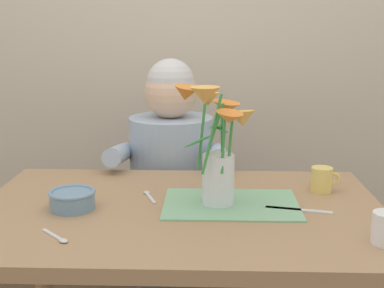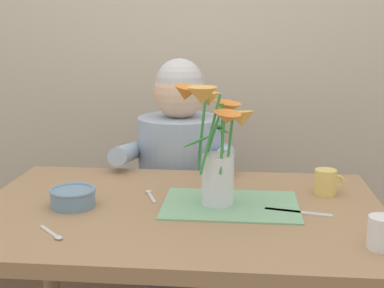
{
  "view_description": "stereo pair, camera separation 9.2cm",
  "coord_description": "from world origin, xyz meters",
  "px_view_note": "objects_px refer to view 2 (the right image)",
  "views": [
    {
      "loc": [
        0.08,
        -1.44,
        1.26
      ],
      "look_at": [
        0.03,
        0.05,
        0.92
      ],
      "focal_mm": 48.72,
      "sensor_mm": 36.0,
      "label": 1
    },
    {
      "loc": [
        0.18,
        -1.44,
        1.26
      ],
      "look_at": [
        0.03,
        0.05,
        0.92
      ],
      "focal_mm": 48.72,
      "sensor_mm": 36.0,
      "label": 2
    }
  ],
  "objects_px": {
    "dinner_knife": "(298,212)",
    "coffee_cup": "(326,182)",
    "tea_cup": "(383,233)",
    "ceramic_bowl": "(73,196)",
    "seated_person": "(180,197)",
    "flower_vase": "(216,143)"
  },
  "relations": [
    {
      "from": "coffee_cup",
      "to": "tea_cup",
      "type": "bearing_deg",
      "value": -80.09
    },
    {
      "from": "ceramic_bowl",
      "to": "coffee_cup",
      "type": "distance_m",
      "value": 0.78
    },
    {
      "from": "dinner_knife",
      "to": "coffee_cup",
      "type": "xyz_separation_m",
      "value": [
        0.1,
        0.18,
        0.04
      ]
    },
    {
      "from": "seated_person",
      "to": "coffee_cup",
      "type": "xyz_separation_m",
      "value": [
        0.52,
        -0.45,
        0.22
      ]
    },
    {
      "from": "ceramic_bowl",
      "to": "coffee_cup",
      "type": "bearing_deg",
      "value": 13.86
    },
    {
      "from": "ceramic_bowl",
      "to": "tea_cup",
      "type": "relative_size",
      "value": 1.46
    },
    {
      "from": "tea_cup",
      "to": "ceramic_bowl",
      "type": "bearing_deg",
      "value": 165.16
    },
    {
      "from": "flower_vase",
      "to": "dinner_knife",
      "type": "height_order",
      "value": "flower_vase"
    },
    {
      "from": "seated_person",
      "to": "flower_vase",
      "type": "xyz_separation_m",
      "value": [
        0.18,
        -0.59,
        0.37
      ]
    },
    {
      "from": "ceramic_bowl",
      "to": "tea_cup",
      "type": "distance_m",
      "value": 0.86
    },
    {
      "from": "dinner_knife",
      "to": "seated_person",
      "type": "bearing_deg",
      "value": 135.57
    },
    {
      "from": "flower_vase",
      "to": "ceramic_bowl",
      "type": "height_order",
      "value": "flower_vase"
    },
    {
      "from": "seated_person",
      "to": "coffee_cup",
      "type": "relative_size",
      "value": 12.2
    },
    {
      "from": "tea_cup",
      "to": "flower_vase",
      "type": "bearing_deg",
      "value": 147.04
    },
    {
      "from": "tea_cup",
      "to": "coffee_cup",
      "type": "xyz_separation_m",
      "value": [
        -0.07,
        0.41,
        0.0
      ]
    },
    {
      "from": "tea_cup",
      "to": "coffee_cup",
      "type": "height_order",
      "value": "same"
    },
    {
      "from": "tea_cup",
      "to": "coffee_cup",
      "type": "bearing_deg",
      "value": 99.91
    },
    {
      "from": "flower_vase",
      "to": "coffee_cup",
      "type": "distance_m",
      "value": 0.4
    },
    {
      "from": "dinner_knife",
      "to": "tea_cup",
      "type": "distance_m",
      "value": 0.29
    },
    {
      "from": "ceramic_bowl",
      "to": "seated_person",
      "type": "bearing_deg",
      "value": 69.35
    },
    {
      "from": "coffee_cup",
      "to": "dinner_knife",
      "type": "bearing_deg",
      "value": -119.32
    },
    {
      "from": "dinner_knife",
      "to": "coffee_cup",
      "type": "distance_m",
      "value": 0.21
    }
  ]
}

